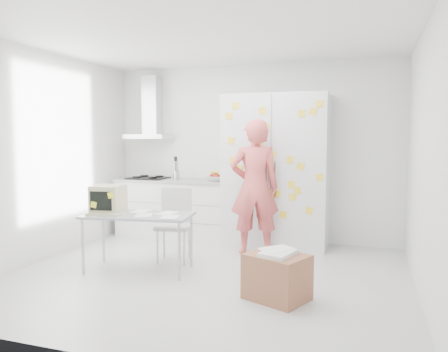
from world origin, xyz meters
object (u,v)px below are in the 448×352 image
(desk, at_px, (119,206))
(chair, at_px, (175,220))
(cardboard_box, at_px, (277,276))
(person, at_px, (255,187))

(desk, bearing_deg, chair, 41.61)
(desk, bearing_deg, cardboard_box, -19.22)
(person, relative_size, cardboard_box, 2.65)
(desk, height_order, cardboard_box, desk)
(person, relative_size, desk, 1.36)
(person, height_order, desk, person)
(person, xyz_separation_m, desk, (-1.37, -1.17, -0.15))
(chair, distance_m, cardboard_box, 1.83)
(chair, height_order, cardboard_box, chair)
(person, height_order, chair, person)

